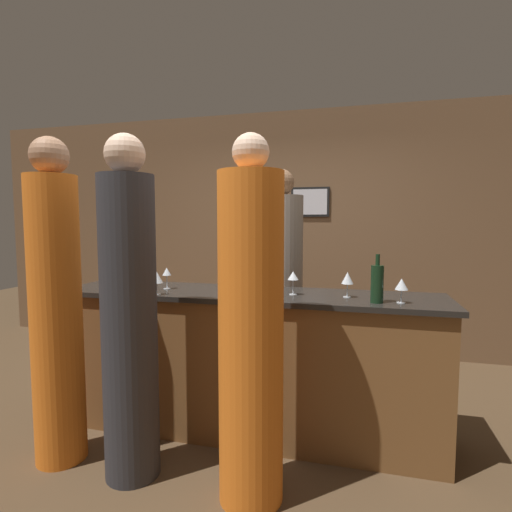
{
  "coord_description": "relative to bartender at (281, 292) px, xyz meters",
  "views": [
    {
      "loc": [
        0.77,
        -2.69,
        1.52
      ],
      "look_at": [
        0.05,
        0.1,
        1.27
      ],
      "focal_mm": 28.0,
      "sensor_mm": 36.0,
      "label": 1
    }
  ],
  "objects": [
    {
      "name": "bar_counter",
      "position": [
        -0.11,
        -0.69,
        -0.4
      ],
      "size": [
        2.73,
        0.61,
        1.02
      ],
      "color": "brown",
      "rests_on": "ground_plane"
    },
    {
      "name": "bartender",
      "position": [
        0.0,
        0.0,
        0.0
      ],
      "size": [
        0.38,
        0.38,
        1.97
      ],
      "rotation": [
        0.0,
        0.0,
        3.14
      ],
      "color": "gray",
      "rests_on": "ground_plane"
    },
    {
      "name": "wine_glass_3",
      "position": [
        -0.72,
        -0.71,
        0.23
      ],
      "size": [
        0.06,
        0.06,
        0.16
      ],
      "color": "silver",
      "rests_on": "bar_counter"
    },
    {
      "name": "wine_glass_5",
      "position": [
        0.02,
        -0.72,
        0.24
      ],
      "size": [
        0.07,
        0.07,
        0.18
      ],
      "color": "silver",
      "rests_on": "bar_counter"
    },
    {
      "name": "back_wall",
      "position": [
        -0.11,
        1.31,
        0.49
      ],
      "size": [
        8.0,
        0.08,
        2.8
      ],
      "color": "brown",
      "rests_on": "ground_plane"
    },
    {
      "name": "wine_glass_2",
      "position": [
        0.59,
        -0.71,
        0.23
      ],
      "size": [
        0.08,
        0.08,
        0.17
      ],
      "color": "silver",
      "rests_on": "bar_counter"
    },
    {
      "name": "guest_0",
      "position": [
        -0.64,
        -1.35,
        0.04
      ],
      "size": [
        0.32,
        0.32,
        2.02
      ],
      "color": "#2D2D33",
      "rests_on": "ground_plane"
    },
    {
      "name": "wine_glass_4",
      "position": [
        0.91,
        -0.82,
        0.22
      ],
      "size": [
        0.08,
        0.08,
        0.15
      ],
      "color": "silver",
      "rests_on": "bar_counter"
    },
    {
      "name": "wine_bottle_0",
      "position": [
        0.77,
        -0.84,
        0.23
      ],
      "size": [
        0.08,
        0.08,
        0.3
      ],
      "color": "black",
      "rests_on": "bar_counter"
    },
    {
      "name": "guest_2",
      "position": [
        -1.17,
        -1.32,
        0.06
      ],
      "size": [
        0.31,
        0.31,
        2.03
      ],
      "color": "orange",
      "rests_on": "ground_plane"
    },
    {
      "name": "ground_plane",
      "position": [
        -0.11,
        -0.69,
        -0.91
      ],
      "size": [
        14.0,
        14.0,
        0.0
      ],
      "primitive_type": "plane",
      "color": "#4C3823"
    },
    {
      "name": "wine_glass_1",
      "position": [
        -0.68,
        -0.94,
        0.22
      ],
      "size": [
        0.08,
        0.08,
        0.16
      ],
      "color": "silver",
      "rests_on": "bar_counter"
    },
    {
      "name": "guest_1",
      "position": [
        0.11,
        -1.37,
        0.01
      ],
      "size": [
        0.35,
        0.35,
        1.97
      ],
      "color": "orange",
      "rests_on": "ground_plane"
    },
    {
      "name": "wine_glass_0",
      "position": [
        0.22,
        -0.71,
        0.23
      ],
      "size": [
        0.07,
        0.07,
        0.16
      ],
      "color": "silver",
      "rests_on": "bar_counter"
    }
  ]
}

